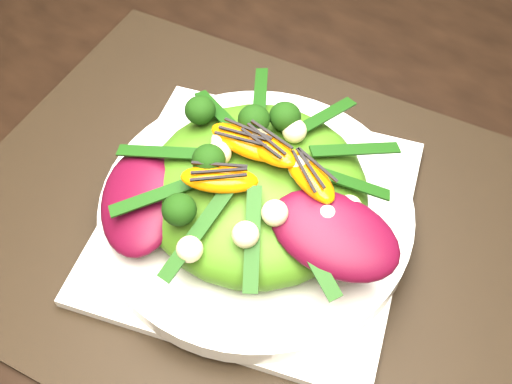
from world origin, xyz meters
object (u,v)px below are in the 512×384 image
Objects in this scene: plate_base at (256,218)px; orange_segment at (245,136)px; lettuce_mound at (256,189)px; placemat at (256,223)px; dining_table at (136,32)px; salad_bowl at (256,209)px.

orange_segment is at bearing 149.08° from plate_base.
lettuce_mound is 3.16× the size of orange_segment.
placemat is 0.09m from orange_segment.
dining_table is 6.29× the size of plate_base.
plate_base is 4.37× the size of orange_segment.
dining_table is at bearing 156.68° from salad_bowl.
dining_table is 0.32m from placemat.
lettuce_mound reaches higher than salad_bowl.
lettuce_mound is at bearing 0.00° from plate_base.
dining_table reaches higher than salad_bowl.
dining_table is at bearing 156.68° from placemat.
lettuce_mound is at bearing -30.92° from orange_segment.
dining_table is 0.32m from plate_base.
placemat is at bearing -23.32° from dining_table.
dining_table is 8.70× the size of lettuce_mound.
placemat is at bearing 26.57° from plate_base.
lettuce_mound is (0.30, -0.13, 0.07)m from dining_table.
orange_segment is at bearing 149.08° from lettuce_mound.
placemat is at bearing 45.00° from salad_bowl.
orange_segment is at bearing -22.65° from dining_table.
orange_segment reaches higher than lettuce_mound.
plate_base reaches higher than placemat.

